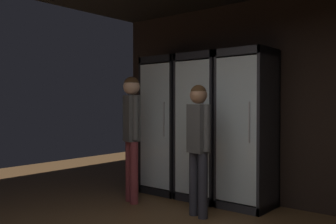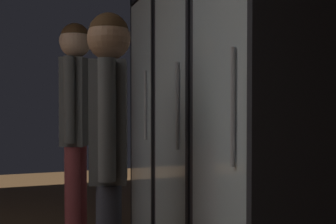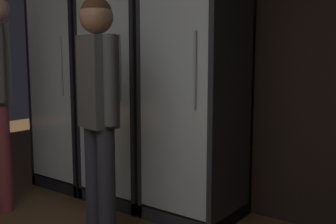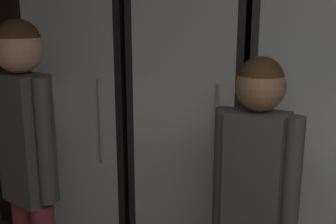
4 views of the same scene
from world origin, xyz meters
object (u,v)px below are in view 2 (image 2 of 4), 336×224
Objects in this scene: cooler_left at (219,125)px; shopper_far at (76,113)px; cooler_center at (279,132)px; cooler_far_left at (182,120)px; shopper_near at (109,142)px.

shopper_far is at bearing -128.40° from cooler_left.
cooler_far_left is at bearing 179.95° from cooler_center.
cooler_left is (0.68, -0.00, -0.01)m from cooler_far_left.
shopper_near is at bearing -35.56° from cooler_far_left.
cooler_center is 1.30× the size of shopper_near.
cooler_far_left and cooler_center have the same top height.
cooler_center reaches higher than shopper_far.
cooler_far_left reaches higher than shopper_far.
cooler_left is 1.19× the size of shopper_far.
cooler_center is (0.68, -0.00, -0.00)m from cooler_left.
shopper_near is (-0.25, -0.79, -0.04)m from cooler_center.
cooler_left is 0.68m from cooler_center.
cooler_far_left is 1.36m from cooler_center.
cooler_far_left is 1.00× the size of cooler_left.
cooler_center is at bearing -0.02° from cooler_left.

